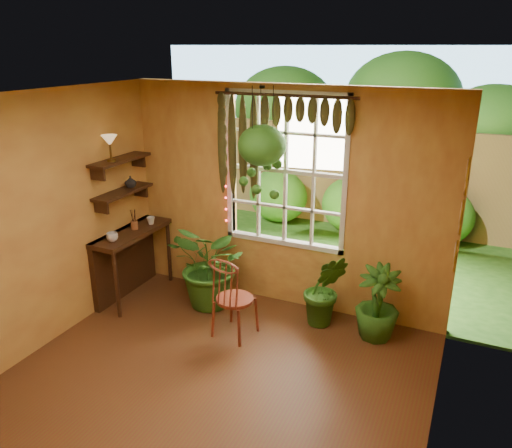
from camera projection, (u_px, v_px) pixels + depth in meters
The scene contains 23 objects.
floor at pixel (191, 409), 4.51m from camera, with size 4.50×4.50×0.00m, color #532817.
ceiling at pixel (174, 104), 3.59m from camera, with size 4.50×4.50×0.00m, color silver.
wall_back at pixel (284, 200), 5.98m from camera, with size 4.00×4.00×0.00m, color gold.
wall_left at pixel (7, 237), 4.83m from camera, with size 4.50×4.50×0.00m, color gold.
wall_right at pixel (443, 328), 3.27m from camera, with size 4.50×4.50×0.00m, color gold.
window at pixel (286, 171), 5.89m from camera, with size 1.52×0.10×1.86m.
valance_vine at pixel (276, 123), 5.62m from camera, with size 1.70×0.12×1.10m.
string_lights at pixel (225, 163), 6.09m from camera, with size 0.03×0.03×1.54m, color #FF2633, non-canonical shape.
wall_plates at pixel (461, 218), 4.75m from camera, with size 0.04×0.32×1.10m, color #FFF6D0, non-canonical shape.
counter_ledge at pixel (127, 255), 6.43m from camera, with size 0.40×1.20×0.90m.
shelf_lower at pixel (123, 192), 6.13m from camera, with size 0.25×0.90×0.04m, color #311C0D.
shelf_upper at pixel (120, 160), 6.00m from camera, with size 0.25×0.90×0.04m, color #311C0D.
backyard at pixel (380, 143), 9.87m from camera, with size 14.00×10.00×12.00m.
windsor_chair at pixel (233, 310), 5.55m from camera, with size 0.48×0.50×1.13m.
potted_plant_left at pixel (212, 265), 6.11m from camera, with size 1.00×0.87×1.11m, color #1F5115.
potted_plant_mid at pixel (325, 290), 5.74m from camera, with size 0.49×0.40×0.90m, color #1F5115.
potted_plant_right at pixel (378, 303), 5.49m from camera, with size 0.48×0.48×0.85m, color #1F5115.
hanging_basket at pixel (262, 152), 5.57m from camera, with size 0.54×0.54×1.25m.
cup_a at pixel (112, 237), 5.92m from camera, with size 0.14×0.14×0.11m, color silver.
cup_b at pixel (151, 221), 6.49m from camera, with size 0.10×0.10×0.10m, color beige.
brush_jar at pixel (134, 220), 6.29m from camera, with size 0.09×0.09×0.33m.
shelf_vase at pixel (130, 182), 6.23m from camera, with size 0.14×0.14×0.15m, color #B2AD99.
tiffany_lamp at pixel (110, 142), 5.76m from camera, with size 0.19×0.19×0.31m.
Camera 1 is at (2.06, -3.10, 3.10)m, focal length 35.00 mm.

